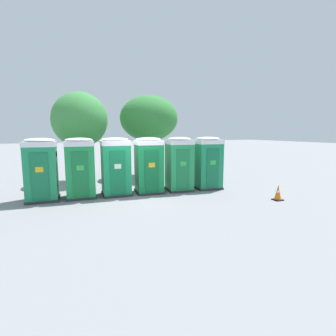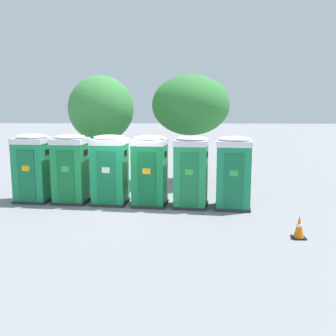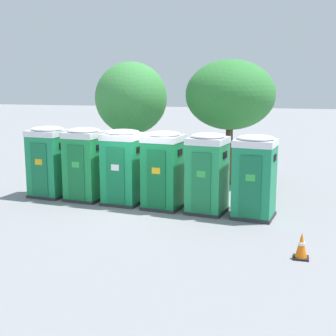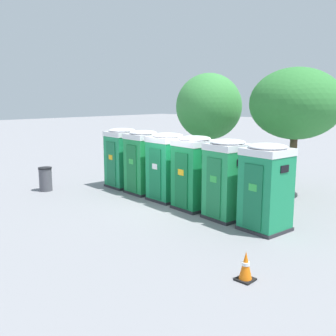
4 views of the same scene
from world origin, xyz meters
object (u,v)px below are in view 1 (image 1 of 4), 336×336
portapotty_0 (41,169)px  street_tree_1 (149,119)px  portapotty_2 (116,166)px  traffic_cone (278,193)px  portapotty_1 (80,168)px  street_tree_0 (80,120)px  portapotty_3 (149,165)px  portapotty_4 (179,164)px  portapotty_5 (207,163)px

portapotty_0 → street_tree_1: size_ratio=0.51×
portapotty_0 → portapotty_2: bearing=-5.7°
portapotty_2 → traffic_cone: bearing=-32.0°
portapotty_0 → street_tree_1: street_tree_1 is taller
portapotty_0 → portapotty_1: 1.48m
street_tree_0 → traffic_cone: size_ratio=7.65×
portapotty_3 → traffic_cone: (4.34, -3.44, -0.97)m
portapotty_0 → street_tree_1: (5.97, 3.65, 2.29)m
portapotty_4 → portapotty_3: bearing=174.5°
portapotty_4 → street_tree_0: bearing=134.1°
portapotty_1 → portapotty_5: same height
portapotty_0 → portapotty_4: same height
portapotty_3 → portapotty_5: bearing=-5.8°
portapotty_3 → street_tree_0: 5.13m
portapotty_1 → street_tree_1: 6.31m
portapotty_3 → street_tree_1: bearing=69.5°
portapotty_1 → street_tree_1: street_tree_1 is taller
portapotty_2 → traffic_cone: 6.92m
portapotty_1 → portapotty_3: (2.94, -0.34, 0.00)m
portapotty_1 → traffic_cone: (7.29, -3.79, -0.97)m
street_tree_0 → street_tree_1: (4.04, 0.18, 0.17)m
portapotty_2 → portapotty_0: bearing=174.3°
street_tree_0 → street_tree_1: bearing=2.6°
portapotty_0 → street_tree_0: size_ratio=0.52×
portapotty_1 → street_tree_0: bearing=82.9°
portapotty_4 → street_tree_0: street_tree_0 is taller
portapotty_5 → portapotty_1: bearing=173.8°
portapotty_3 → street_tree_1: (1.55, 4.13, 2.29)m
portapotty_3 → portapotty_1: bearing=173.3°
portapotty_1 → portapotty_5: 5.93m
portapotty_1 → portapotty_4: (4.42, -0.48, 0.00)m
portapotty_3 → street_tree_0: size_ratio=0.52×
portapotty_3 → traffic_cone: portapotty_3 is taller
portapotty_2 → street_tree_0: size_ratio=0.52×
street_tree_1 → portapotty_1: bearing=-139.9°
street_tree_1 → portapotty_4: bearing=-91.0°
portapotty_0 → traffic_cone: size_ratio=3.97×
street_tree_0 → portapotty_0: bearing=-119.0°
portapotty_3 → street_tree_0: street_tree_0 is taller
portapotty_3 → portapotty_2: bearing=172.6°
portapotty_2 → street_tree_0: bearing=105.3°
portapotty_0 → portapotty_1: size_ratio=1.00×
portapotty_1 → portapotty_4: 4.45m
portapotty_4 → street_tree_1: (0.07, 4.27, 2.29)m
portapotty_1 → portapotty_4: size_ratio=1.00×
street_tree_0 → traffic_cone: 10.53m
street_tree_0 → traffic_cone: (6.84, -7.39, -3.09)m
street_tree_0 → portapotty_1: bearing=-97.1°
portapotty_1 → portapotty_5: (5.89, -0.64, -0.00)m
portapotty_3 → portapotty_5: 2.96m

